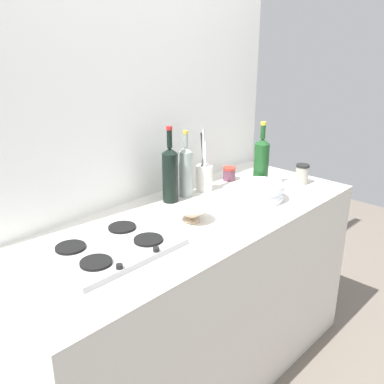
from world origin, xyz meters
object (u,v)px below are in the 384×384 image
wine_bottle_mid_left (186,171)px  plate_stack (261,192)px  utensil_crock (204,176)px  wine_bottle_mid_right (261,163)px  condiment_jar_front (229,174)px  condiment_jar_rear (302,174)px  mixing_bowl (192,214)px  wine_bottle_leftmost (170,174)px  stovetop_hob (110,247)px

wine_bottle_mid_left → plate_stack: bearing=-55.3°
wine_bottle_mid_left → utensil_crock: wine_bottle_mid_left is taller
plate_stack → wine_bottle_mid_right: 0.20m
wine_bottle_mid_left → condiment_jar_front: bearing=-0.7°
plate_stack → condiment_jar_rear: 0.36m
wine_bottle_mid_right → mixing_bowl: (-0.57, -0.03, -0.11)m
mixing_bowl → condiment_jar_rear: (0.78, -0.09, 0.02)m
wine_bottle_leftmost → condiment_jar_rear: (0.68, -0.33, -0.09)m
plate_stack → wine_bottle_leftmost: wine_bottle_leftmost is taller
wine_bottle_mid_left → stovetop_hob: bearing=-162.2°
wine_bottle_mid_right → condiment_jar_front: bearing=93.1°
wine_bottle_leftmost → wine_bottle_mid_left: wine_bottle_leftmost is taller
plate_stack → mixing_bowl: size_ratio=1.48×
plate_stack → wine_bottle_mid_left: 0.39m
wine_bottle_mid_right → mixing_bowl: 0.58m
mixing_bowl → condiment_jar_rear: size_ratio=1.42×
mixing_bowl → wine_bottle_leftmost: bearing=67.2°
condiment_jar_front → utensil_crock: bearing=-177.1°
wine_bottle_mid_left → wine_bottle_leftmost: bearing=178.4°
mixing_bowl → utensil_crock: size_ratio=0.47×
wine_bottle_mid_right → wine_bottle_mid_left: bearing=149.7°
plate_stack → mixing_bowl: bearing=170.8°
mixing_bowl → utensil_crock: 0.40m
utensil_crock → stovetop_hob: bearing=-166.2°
utensil_crock → wine_bottle_mid_left: bearing=172.8°
stovetop_hob → wine_bottle_mid_left: size_ratio=1.44×
wine_bottle_leftmost → wine_bottle_mid_right: size_ratio=1.05×
wine_bottle_mid_right → condiment_jar_front: wine_bottle_mid_right is taller
wine_bottle_mid_left → condiment_jar_rear: size_ratio=3.12×
mixing_bowl → condiment_jar_front: bearing=23.2°
utensil_crock → condiment_jar_front: 0.23m
stovetop_hob → plate_stack: (0.83, -0.11, 0.03)m
condiment_jar_front → condiment_jar_rear: size_ratio=0.70×
plate_stack → condiment_jar_rear: bearing=-3.3°
stovetop_hob → mixing_bowl: 0.41m
wine_bottle_leftmost → wine_bottle_mid_left: size_ratio=1.11×
mixing_bowl → condiment_jar_front: (0.55, 0.24, 0.00)m
wine_bottle_leftmost → wine_bottle_mid_right: 0.51m
wine_bottle_leftmost → utensil_crock: bearing=-4.6°
wine_bottle_mid_right → condiment_jar_rear: 0.26m
condiment_jar_front → mixing_bowl: bearing=-156.8°
utensil_crock → wine_bottle_mid_right: bearing=-39.5°
mixing_bowl → plate_stack: bearing=-9.2°
wine_bottle_mid_right → condiment_jar_front: 0.23m
wine_bottle_mid_right → condiment_jar_rear: size_ratio=3.29×
condiment_jar_front → condiment_jar_rear: 0.40m
wine_bottle_mid_left → condiment_jar_front: size_ratio=4.48×
mixing_bowl → condiment_jar_front: condiment_jar_front is taller
condiment_jar_rear → wine_bottle_leftmost: bearing=153.9°
wine_bottle_mid_right → utensil_crock: bearing=140.5°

